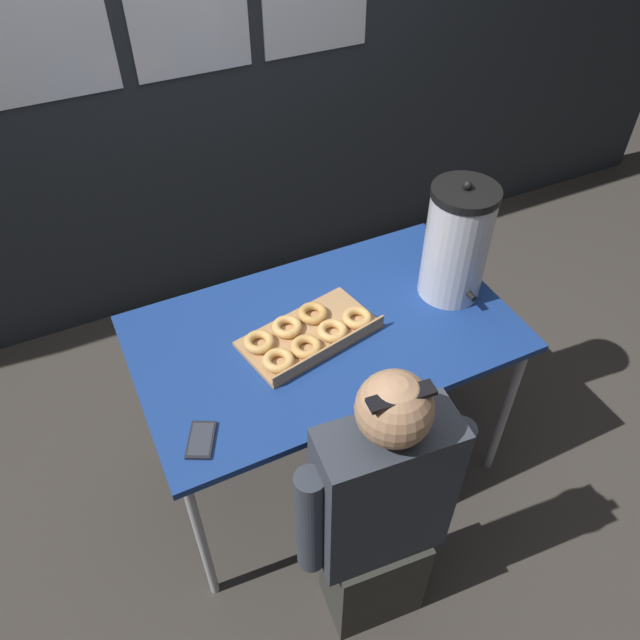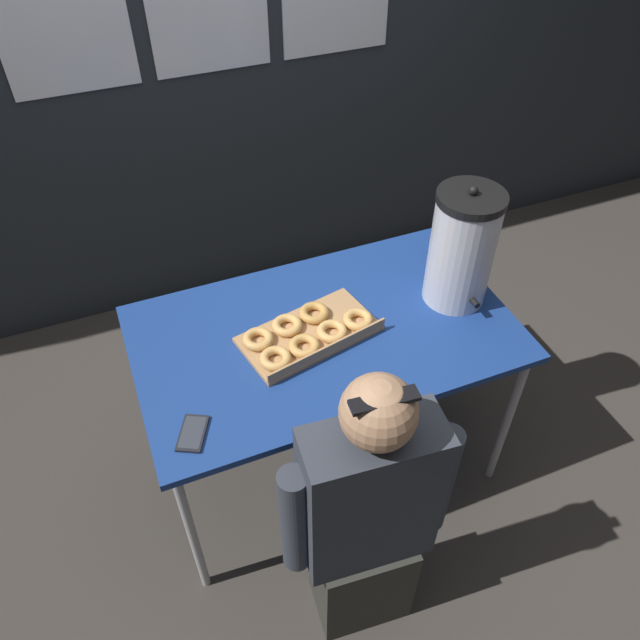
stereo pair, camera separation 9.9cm
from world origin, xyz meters
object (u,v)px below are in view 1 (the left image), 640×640
(cell_phone, at_px, (201,440))
(person_seated, at_px, (380,517))
(donut_box, at_px, (308,334))
(coffee_urn, at_px, (457,243))

(cell_phone, relative_size, person_seated, 0.13)
(donut_box, relative_size, cell_phone, 3.36)
(cell_phone, distance_m, person_seated, 0.59)
(coffee_urn, xyz_separation_m, cell_phone, (-1.05, -0.25, -0.22))
(donut_box, height_order, coffee_urn, coffee_urn)
(cell_phone, height_order, person_seated, person_seated)
(donut_box, xyz_separation_m, coffee_urn, (0.58, 0.00, 0.20))
(coffee_urn, distance_m, cell_phone, 1.10)
(person_seated, bearing_deg, coffee_urn, -130.61)
(donut_box, relative_size, coffee_urn, 1.09)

